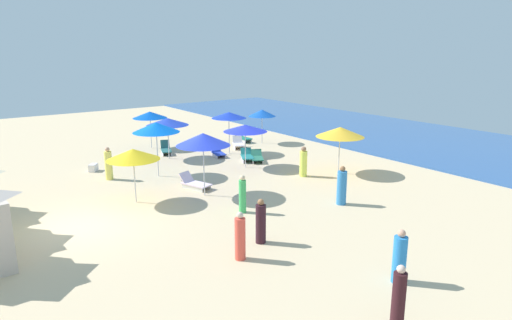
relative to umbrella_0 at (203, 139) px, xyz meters
The scene contains 27 objects.
ground_plane 6.05m from the umbrella_0, 85.86° to the right, with size 60.00×60.00×0.00m, color beige.
ocean 18.35m from the umbrella_0, 88.75° to the left, with size 60.00×12.65×0.12m, color #2E5898.
umbrella_0 is the anchor object (origin of this frame).
lounge_chair_0_0 2.56m from the umbrella_0, behind, with size 1.64×1.10×0.67m.
umbrella_1 7.40m from the umbrella_0, 82.41° to the left, with size 2.44×2.44×2.42m.
umbrella_2 11.39m from the umbrella_0, 130.36° to the left, with size 1.82×1.82×2.27m.
lounge_chair_2_0 11.77m from the umbrella_0, 137.28° to the left, with size 1.44×0.66×0.64m.
umbrella_3 4.03m from the umbrella_0, behind, with size 2.31×2.31×2.74m.
umbrella_4 7.29m from the umbrella_0, 166.57° to the left, with size 2.42×2.42×2.38m.
lounge_chair_4_0 8.84m from the umbrella_0, 166.01° to the left, with size 1.42×0.95×0.77m.
umbrella_5 5.05m from the umbrella_0, 124.30° to the left, with size 2.34×2.34×2.33m.
lounge_chair_5_0 6.84m from the umbrella_0, 122.86° to the left, with size 1.48×1.23×0.59m.
lounge_chair_5_1 6.84m from the umbrella_0, 128.21° to the left, with size 1.54×1.21×0.63m.
umbrella_6 2.95m from the umbrella_0, 107.65° to the right, with size 2.18×2.18×2.29m.
umbrella_7 8.03m from the umbrella_0, 139.37° to the left, with size 2.08×2.08×2.54m.
lounge_chair_7_0 7.59m from the umbrella_0, 143.87° to the left, with size 1.32×0.81×0.74m.
lounge_chair_7_1 9.82m from the umbrella_0, 137.17° to the left, with size 1.41×1.11×0.72m.
umbrella_8 10.51m from the umbrella_0, 168.98° to the left, with size 2.16×2.16×2.36m.
beachgoer_0 9.92m from the umbrella_0, ahead, with size 0.51×0.51×1.56m.
beachgoer_1 5.79m from the umbrella_0, 152.47° to the right, with size 0.44×0.44×1.62m.
beachgoer_2 5.81m from the umbrella_0, 86.92° to the left, with size 0.46×0.46×1.53m.
beachgoer_3 6.15m from the umbrella_0, 42.61° to the left, with size 0.50×0.50×1.63m.
beachgoer_4 11.27m from the umbrella_0, ahead, with size 0.42×0.42×1.60m.
beachgoer_5 5.79m from the umbrella_0, 10.09° to the right, with size 0.36×0.36×1.53m.
beachgoer_6 3.26m from the umbrella_0, ahead, with size 0.35×0.35×1.52m.
beachgoer_7 6.65m from the umbrella_0, 20.04° to the right, with size 0.39×0.39×1.54m.
cooler_box_0 7.77m from the umbrella_0, 158.51° to the right, with size 0.54×0.33×0.38m, color white.
Camera 1 is at (16.20, -3.83, 6.34)m, focal length 31.78 mm.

